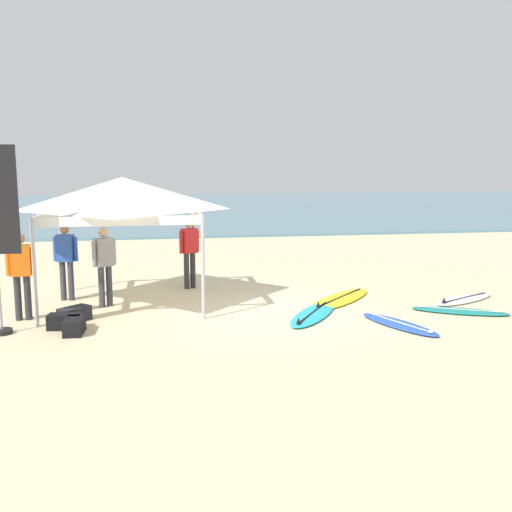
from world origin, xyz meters
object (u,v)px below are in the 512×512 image
(person_blue, at_px, (66,257))
(gear_bag_by_pole, at_px, (65,321))
(surfboard_white, at_px, (464,299))
(gear_bag_on_sand, at_px, (75,314))
(surfboard_blue, at_px, (399,324))
(person_grey, at_px, (104,261))
(person_orange, at_px, (21,270))
(banner_flag, at_px, (3,247))
(canopy_tent, at_px, (123,194))
(person_red, at_px, (189,249))
(surfboard_teal, at_px, (459,311))
(surfboard_yellow, at_px, (340,299))
(gear_bag_near_tent, at_px, (74,326))
(surfboard_cyan, at_px, (313,314))

(person_blue, distance_m, gear_bag_by_pole, 2.56)
(surfboard_white, distance_m, gear_bag_on_sand, 8.37)
(surfboard_blue, relative_size, person_grey, 1.13)
(surfboard_white, bearing_deg, person_orange, -179.62)
(person_orange, bearing_deg, banner_flag, -93.96)
(canopy_tent, height_order, person_red, canopy_tent)
(person_red, bearing_deg, gear_bag_by_pole, -127.72)
(surfboard_teal, distance_m, surfboard_yellow, 2.55)
(canopy_tent, bearing_deg, gear_bag_on_sand, -125.30)
(surfboard_teal, bearing_deg, gear_bag_by_pole, 179.15)
(surfboard_blue, bearing_deg, gear_bag_by_pole, 172.06)
(surfboard_blue, bearing_deg, person_grey, 155.84)
(surfboard_teal, xyz_separation_m, gear_bag_near_tent, (-7.60, -0.24, 0.10))
(canopy_tent, relative_size, gear_bag_by_pole, 5.41)
(person_blue, distance_m, banner_flag, 2.69)
(surfboard_teal, xyz_separation_m, gear_bag_by_pole, (-7.81, 0.12, 0.10))
(surfboard_teal, height_order, person_orange, person_orange)
(surfboard_teal, xyz_separation_m, surfboard_blue, (-1.63, -0.75, 0.00))
(person_blue, bearing_deg, surfboard_cyan, -23.96)
(canopy_tent, bearing_deg, gear_bag_by_pole, -119.32)
(surfboard_yellow, height_order, person_grey, person_grey)
(surfboard_yellow, relative_size, gear_bag_on_sand, 3.92)
(surfboard_teal, xyz_separation_m, person_red, (-5.33, 3.32, 0.95))
(person_orange, xyz_separation_m, banner_flag, (-0.06, -0.94, 0.59))
(canopy_tent, relative_size, person_orange, 1.90)
(surfboard_blue, xyz_separation_m, person_orange, (-7.07, 1.65, 0.95))
(person_blue, distance_m, person_red, 2.89)
(gear_bag_by_pole, bearing_deg, surfboard_blue, -7.94)
(surfboard_white, height_order, person_red, person_red)
(surfboard_blue, relative_size, gear_bag_on_sand, 3.22)
(person_orange, bearing_deg, surfboard_blue, -13.17)
(surfboard_cyan, xyz_separation_m, person_red, (-2.29, 3.06, 0.95))
(surfboard_blue, bearing_deg, person_blue, 153.30)
(person_orange, distance_m, gear_bag_by_pole, 1.46)
(person_blue, relative_size, gear_bag_on_sand, 2.85)
(canopy_tent, distance_m, surfboard_blue, 6.27)
(person_blue, bearing_deg, gear_bag_on_sand, -77.96)
(person_blue, relative_size, gear_bag_near_tent, 2.85)
(canopy_tent, height_order, person_orange, canopy_tent)
(person_red, xyz_separation_m, gear_bag_near_tent, (-2.26, -3.56, -0.85))
(surfboard_cyan, height_order, surfboard_blue, same)
(surfboard_teal, height_order, surfboard_white, same)
(gear_bag_by_pole, bearing_deg, gear_bag_near_tent, -58.53)
(person_blue, bearing_deg, banner_flag, -104.51)
(banner_flag, bearing_deg, surfboard_yellow, 12.47)
(person_red, height_order, gear_bag_on_sand, person_red)
(canopy_tent, bearing_deg, person_blue, 156.43)
(person_grey, bearing_deg, gear_bag_on_sand, -114.04)
(surfboard_yellow, bearing_deg, surfboard_blue, -78.04)
(surfboard_yellow, height_order, banner_flag, banner_flag)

